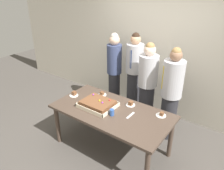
% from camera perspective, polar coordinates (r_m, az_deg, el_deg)
% --- Properties ---
extents(ground_plane, '(12.00, 12.00, 0.00)m').
position_cam_1_polar(ground_plane, '(3.92, -0.09, -15.82)').
color(ground_plane, '#4C4742').
extents(interior_back_panel, '(8.00, 0.12, 3.00)m').
position_cam_1_polar(interior_back_panel, '(4.46, 12.26, 10.94)').
color(interior_back_panel, beige).
rests_on(interior_back_panel, ground_plane).
extents(party_table, '(1.86, 0.95, 0.75)m').
position_cam_1_polar(party_table, '(3.51, -0.10, -7.65)').
color(party_table, '#47382D').
rests_on(party_table, ground_plane).
extents(sheet_cake, '(0.55, 0.45, 0.12)m').
position_cam_1_polar(sheet_cake, '(3.55, -3.69, -4.83)').
color(sheet_cake, beige).
rests_on(sheet_cake, party_table).
extents(plated_slice_near_left, '(0.15, 0.15, 0.07)m').
position_cam_1_polar(plated_slice_near_left, '(3.41, 12.52, -7.47)').
color(plated_slice_near_left, white).
rests_on(plated_slice_near_left, party_table).
extents(plated_slice_near_right, '(0.15, 0.15, 0.08)m').
position_cam_1_polar(plated_slice_near_right, '(3.59, 4.79, -4.87)').
color(plated_slice_near_right, white).
rests_on(plated_slice_near_right, party_table).
extents(plated_slice_far_left, '(0.15, 0.15, 0.06)m').
position_cam_1_polar(plated_slice_far_left, '(3.89, -2.56, -2.35)').
color(plated_slice_far_left, white).
rests_on(plated_slice_far_left, party_table).
extents(plated_slice_far_right, '(0.15, 0.15, 0.08)m').
position_cam_1_polar(plated_slice_far_right, '(3.92, -9.70, -2.35)').
color(plated_slice_far_right, white).
rests_on(plated_slice_far_right, party_table).
extents(drink_cup_nearest, '(0.07, 0.07, 0.10)m').
position_cam_1_polar(drink_cup_nearest, '(3.33, -0.04, -7.02)').
color(drink_cup_nearest, '#2D5199').
rests_on(drink_cup_nearest, party_table).
extents(cake_server_utensil, '(0.03, 0.20, 0.01)m').
position_cam_1_polar(cake_server_utensil, '(3.35, 4.74, -7.77)').
color(cake_server_utensil, silver).
rests_on(cake_server_utensil, party_table).
extents(person_serving_front, '(0.30, 0.30, 1.64)m').
position_cam_1_polar(person_serving_front, '(4.64, 0.59, 3.90)').
color(person_serving_front, '#28282D').
rests_on(person_serving_front, ground_plane).
extents(person_green_shirt_behind, '(0.35, 0.35, 1.65)m').
position_cam_1_polar(person_green_shirt_behind, '(3.84, 14.90, -2.19)').
color(person_green_shirt_behind, '#28282D').
rests_on(person_green_shirt_behind, ground_plane).
extents(person_striped_tie_right, '(0.34, 0.34, 1.65)m').
position_cam_1_polar(person_striped_tie_right, '(4.04, 9.02, -0.21)').
color(person_striped_tie_right, '#28282D').
rests_on(person_striped_tie_right, ground_plane).
extents(person_far_right_suit, '(0.34, 0.34, 1.70)m').
position_cam_1_polar(person_far_right_suit, '(4.44, 5.68, 2.88)').
color(person_far_right_suit, '#28282D').
rests_on(person_far_right_suit, ground_plane).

